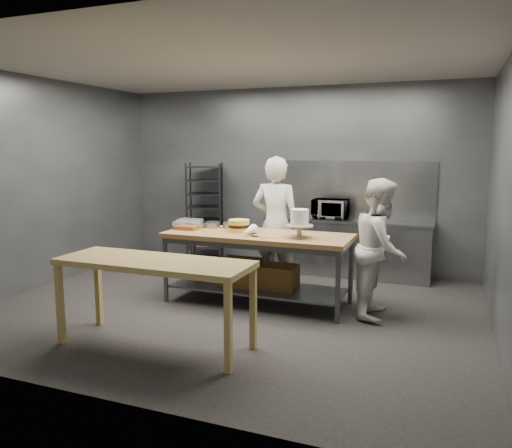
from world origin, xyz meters
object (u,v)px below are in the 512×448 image
Objects in this scene: microwave at (330,209)px; frosted_cake_stand at (299,220)px; work_table at (257,260)px; speed_rack at (205,215)px; near_counter at (154,268)px; chef_behind at (276,224)px; chef_right at (381,248)px; layer_cake at (239,226)px.

microwave is 1.97m from frosted_cake_stand.
work_table is 1.37× the size of speed_rack.
near_counter is 1.05× the size of chef_behind.
chef_right is at bearing 2.69° from work_table.
chef_behind is 1.31m from microwave.
near_counter is at bearing 132.89° from chef_right.
near_counter is 2.68m from chef_right.
chef_behind reaches higher than layer_cake.
microwave is at bearing 74.22° from work_table.
work_table reaches higher than near_counter.
chef_behind is 5.39× the size of frosted_cake_stand.
work_table is at bearing -4.02° from layer_cake.
chef_right is at bearing 159.57° from chef_behind.
work_table is 4.43× the size of microwave.
layer_cake is at bearing 171.41° from frosted_cake_stand.
microwave is at bearing 92.20° from frosted_cake_stand.
work_table is at bearing 75.88° from near_counter.
chef_right reaches higher than near_counter.
speed_rack is 3.23× the size of microwave.
microwave is (0.52, 1.85, 0.48)m from work_table.
speed_rack is 2.96m from frosted_cake_stand.
chef_behind reaches higher than frosted_cake_stand.
chef_right is at bearing -59.95° from microwave.
layer_cake is at bearing 92.50° from chef_right.
chef_behind is at bearing 64.46° from layer_cake.
frosted_cake_stand is at bearing 101.72° from chef_right.
frosted_cake_stand is 0.88m from layer_cake.
microwave is (2.18, 0.08, 0.19)m from speed_rack.
chef_behind is 6.91× the size of layer_cake.
chef_right is at bearing 42.12° from near_counter.
near_counter is 1.94m from frosted_cake_stand.
layer_cake is (-0.86, 0.13, -0.14)m from frosted_cake_stand.
speed_rack is at bearing 133.15° from work_table.
chef_right is (3.21, -1.70, -0.03)m from speed_rack.
speed_rack is (-1.66, 1.77, 0.28)m from work_table.
chef_right is at bearing 1.73° from layer_cake.
speed_rack is 2.25m from layer_cake.
work_table is 6.82× the size of frosted_cake_stand.
layer_cake is (1.40, -1.75, 0.14)m from speed_rack.
microwave is 1.97× the size of layer_cake.
frosted_cake_stand is at bearing -87.80° from microwave.
microwave is (-1.03, 1.78, 0.22)m from chef_right.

